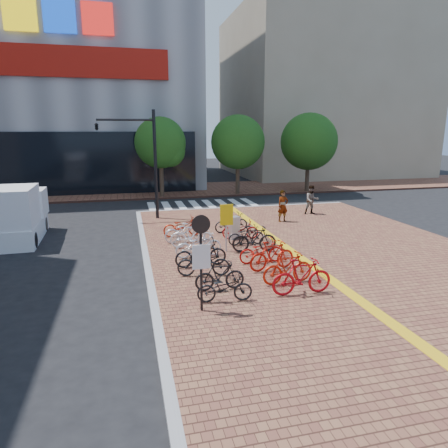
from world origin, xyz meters
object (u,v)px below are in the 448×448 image
object	(u,v)px
traffic_light_pole	(129,145)
bike_9	(288,268)
utility_box	(234,228)
bike_5	(192,236)
bike_13	(246,235)
bike_14	(240,229)
bike_15	(231,223)
bike_8	(302,277)
bike_10	(272,255)
bike_4	(199,245)
bike_3	(201,253)
bike_6	(186,231)
bike_11	(262,251)
box_truck	(17,215)
pedestrian_b	(312,200)
bike_2	(204,263)
notice_sign	(201,252)
bike_12	(254,239)
bike_0	(225,288)
bike_7	(182,226)
pedestrian_a	(283,206)
bike_1	(220,276)
yellow_sign	(226,219)

from	to	relation	value
traffic_light_pole	bike_9	bearing A→B (deg)	-66.97
bike_9	utility_box	world-z (taller)	bike_9
bike_5	bike_13	bearing A→B (deg)	-78.81
bike_14	bike_15	size ratio (longest dim) A/B	0.94
bike_8	bike_5	bearing A→B (deg)	24.40
bike_8	bike_10	distance (m)	2.32
bike_4	bike_15	world-z (taller)	bike_4
bike_3	bike_4	bearing A→B (deg)	-8.67
bike_6	bike_14	distance (m)	2.56
bike_5	bike_9	size ratio (longest dim) A/B	1.04
bike_11	box_truck	world-z (taller)	box_truck
bike_3	bike_14	bearing A→B (deg)	-39.06
bike_15	pedestrian_b	size ratio (longest dim) A/B	1.03
bike_2	notice_sign	world-z (taller)	notice_sign
bike_6	bike_9	world-z (taller)	bike_9
bike_12	notice_sign	xyz separation A→B (m)	(-3.16, -5.00, 1.18)
bike_5	bike_13	world-z (taller)	bike_5
bike_5	bike_11	distance (m)	3.41
bike_6	box_truck	world-z (taller)	box_truck
bike_0	bike_8	size ratio (longest dim) A/B	0.86
bike_0	bike_11	distance (m)	3.82
bike_7	pedestrian_b	distance (m)	8.95
bike_4	pedestrian_a	world-z (taller)	pedestrian_a
bike_1	yellow_sign	distance (m)	4.25
yellow_sign	bike_0	bearing A→B (deg)	-104.68
bike_8	bike_10	bearing A→B (deg)	3.45
bike_0	bike_6	world-z (taller)	bike_6
bike_4	bike_11	bearing A→B (deg)	-128.23
bike_13	pedestrian_a	xyz separation A→B (m)	(3.31, 3.97, 0.44)
bike_14	bike_13	bearing A→B (deg)	-170.59
bike_12	bike_15	distance (m)	3.50
traffic_light_pole	box_truck	distance (m)	6.75
bike_4	bike_10	bearing A→B (deg)	-140.55
bike_9	bike_10	bearing A→B (deg)	-4.08
bike_4	box_truck	size ratio (longest dim) A/B	0.42
bike_10	pedestrian_a	xyz separation A→B (m)	(3.35, 7.32, 0.33)
bike_4	bike_7	bearing A→B (deg)	-4.90
bike_0	yellow_sign	bearing A→B (deg)	-8.75
bike_5	box_truck	world-z (taller)	box_truck
bike_5	notice_sign	distance (m)	6.26
bike_9	traffic_light_pole	distance (m)	12.76
bike_11	bike_5	bearing A→B (deg)	40.54
bike_10	bike_11	world-z (taller)	bike_10
bike_6	pedestrian_b	distance (m)	9.38
bike_1	bike_5	xyz separation A→B (m)	(-0.11, 4.76, 0.08)
bike_7	box_truck	bearing A→B (deg)	73.95
utility_box	box_truck	size ratio (longest dim) A/B	0.23
bike_13	traffic_light_pole	distance (m)	8.93
bike_10	traffic_light_pole	size ratio (longest dim) A/B	0.30
bike_3	bike_13	distance (m)	3.42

